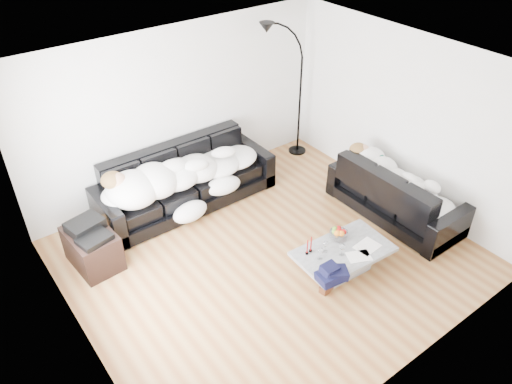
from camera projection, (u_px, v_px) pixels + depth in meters
ground at (269, 256)px, 6.80m from camera, size 5.00×5.00×0.00m
wall_back at (179, 111)px, 7.52m from camera, size 5.00×0.02×2.60m
wall_left at (68, 261)px, 4.82m from camera, size 0.02×4.50×2.60m
wall_right at (405, 120)px, 7.28m from camera, size 0.02×4.50×2.60m
ceiling at (273, 74)px, 5.30m from camera, size 5.00×5.00×0.00m
sofa_back at (186, 179)px, 7.55m from camera, size 2.75×0.95×0.90m
sofa_right at (397, 192)px, 7.33m from camera, size 0.87×2.03×0.82m
sleeper_back at (186, 169)px, 7.40m from camera, size 2.32×0.80×0.46m
sleeper_right at (399, 179)px, 7.21m from camera, size 0.73×1.74×0.43m
teal_cushion at (365, 157)px, 7.54m from camera, size 0.42×0.38×0.20m
coffee_table at (342, 260)px, 6.46m from camera, size 1.28×0.80×0.36m
fruit_bowl at (339, 233)px, 6.52m from camera, size 0.31×0.31×0.15m
wine_glass_a at (325, 246)px, 6.29m from camera, size 0.07×0.07×0.17m
wine_glass_b at (320, 254)px, 6.17m from camera, size 0.09×0.09×0.18m
wine_glass_c at (342, 250)px, 6.23m from camera, size 0.09×0.09×0.18m
candle_left at (307, 247)px, 6.23m from camera, size 0.04×0.04×0.22m
candle_right at (311, 244)px, 6.26m from camera, size 0.05×0.05×0.24m
newspaper_a at (367, 246)px, 6.40m from camera, size 0.34×0.27×0.01m
newspaper_b at (359, 256)px, 6.25m from camera, size 0.36×0.31×0.01m
navy_jacket at (333, 268)px, 5.85m from camera, size 0.36×0.31×0.17m
shoes at (329, 280)px, 6.35m from camera, size 0.49×0.36×0.11m
av_cabinet at (93, 248)px, 6.53m from camera, size 0.58×0.80×0.52m
stereo at (88, 229)px, 6.35m from camera, size 0.50×0.43×0.13m
floor_lamp at (300, 96)px, 8.49m from camera, size 0.84×0.52×2.16m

